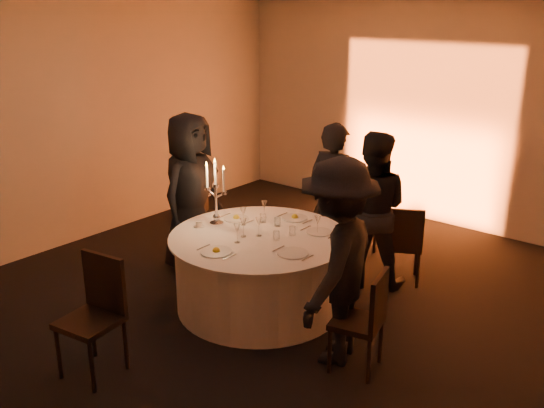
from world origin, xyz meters
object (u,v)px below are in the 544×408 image
Objects in this scene: coffee_cup at (199,224)px; candelabra at (216,202)px; chair_back_left at (351,211)px; chair_front at (96,308)px; chair_right at (366,316)px; guest_back_left at (334,196)px; guest_right at (338,262)px; banquet_table at (259,271)px; guest_left at (191,192)px; chair_left at (211,211)px; chair_back_right at (404,241)px; guest_back_right at (371,210)px.

coffee_cup is 0.15× the size of candelabra.
chair_front is (-0.32, -3.38, -0.01)m from chair_back_left.
candelabra is (-1.98, 0.27, 0.51)m from chair_right.
guest_right is (1.12, -1.60, 0.05)m from guest_back_left.
banquet_table is at bearing 70.69° from chair_front.
chair_back_left is at bearing -93.14° from guest_back_left.
guest_left is at bearing 157.62° from candelabra.
guest_right is at bearing 125.12° from guest_back_left.
coffee_cup is at bearing -138.01° from guest_left.
guest_left reaches higher than chair_left.
banquet_table is 1.65m from chair_back_right.
guest_back_right is 15.56× the size of coffee_cup.
candelabra is at bearing -158.43° from chair_left.
chair_back_left is at bearing -52.52° from guest_left.
candelabra is (0.69, -0.28, 0.10)m from guest_left.
candelabra reaches higher than chair_back_left.
guest_back_right is 0.95× the size of guest_right.
chair_front is 1.75m from candelabra.
chair_right is 2.19m from guest_back_left.
guest_back_right reaches higher than candelabra.
guest_right is at bearing -14.47° from banquet_table.
chair_front is at bearing -64.39° from chair_right.
chair_left is 1.44× the size of candelabra.
candelabra is at bearing 21.17° from guest_back_right.
guest_back_right is 2.40× the size of candelabra.
chair_right reaches higher than coffee_cup.
guest_back_left is (0.30, 3.03, 0.28)m from chair_front.
guest_back_left is 0.59m from guest_back_right.
guest_back_left is at bearing 67.22° from coffee_cup.
guest_right is at bearing 84.41° from guest_back_right.
guest_back_left reaches higher than chair_right.
guest_right reaches higher than chair_front.
banquet_table is at bearing 4.25° from candelabra.
chair_front is (-1.18, -3.11, 0.07)m from chair_back_right.
chair_front is 9.23× the size of coffee_cup.
banquet_table is 1.05× the size of guest_back_right.
chair_back_right is at bearing -175.46° from chair_right.
chair_back_right is at bearing -169.47° from guest_back_right.
chair_back_right is 0.52× the size of guest_back_left.
guest_right is 16.41× the size of coffee_cup.
coffee_cup is (-0.33, 1.51, 0.23)m from chair_front.
candelabra reaches higher than banquet_table.
guest_left is at bearing 106.25° from chair_front.
chair_back_right is 0.88× the size of chair_front.
chair_back_left is 1.15× the size of chair_back_right.
chair_back_right reaches higher than banquet_table.
chair_back_right is 2.22m from coffee_cup.
guest_right is at bearing -8.44° from candelabra.
candelabra is at bearing 61.53° from coffee_cup.
coffee_cup is (-1.51, -1.60, 0.30)m from chair_back_right.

